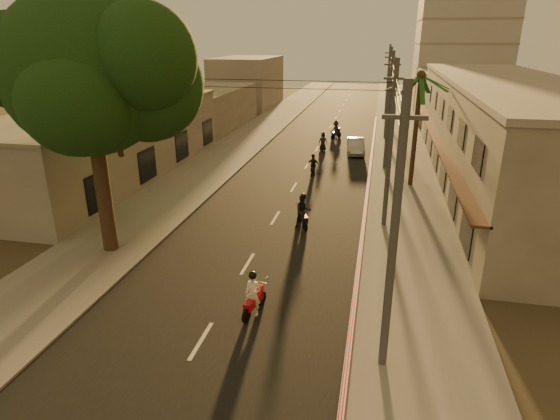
# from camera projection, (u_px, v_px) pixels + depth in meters

# --- Properties ---
(ground) EXTENTS (160.00, 160.00, 0.00)m
(ground) POSITION_uv_depth(u_px,v_px,m) (235.00, 285.00, 20.01)
(ground) COLOR #383023
(ground) RESTS_ON ground
(road) EXTENTS (10.00, 140.00, 0.02)m
(road) POSITION_uv_depth(u_px,v_px,m) (307.00, 165.00, 38.32)
(road) COLOR black
(road) RESTS_ON ground
(sidewalk_right) EXTENTS (5.00, 140.00, 0.12)m
(sidewalk_right) POSITION_uv_depth(u_px,v_px,m) (401.00, 170.00, 36.84)
(sidewalk_right) COLOR slate
(sidewalk_right) RESTS_ON ground
(sidewalk_left) EXTENTS (5.00, 140.00, 0.12)m
(sidewalk_left) POSITION_uv_depth(u_px,v_px,m) (220.00, 160.00, 39.76)
(sidewalk_left) COLOR slate
(sidewalk_left) RESTS_ON ground
(curb_stripe) EXTENTS (0.20, 60.00, 0.20)m
(curb_stripe) POSITION_uv_depth(u_px,v_px,m) (368.00, 186.00, 32.72)
(curb_stripe) COLOR red
(curb_stripe) RESTS_ON ground
(shophouse_row) EXTENTS (8.80, 34.20, 7.30)m
(shophouse_row) POSITION_uv_depth(u_px,v_px,m) (502.00, 133.00, 32.50)
(shophouse_row) COLOR gray
(shophouse_row) RESTS_ON ground
(left_building) EXTENTS (8.20, 24.20, 5.20)m
(left_building) POSITION_uv_depth(u_px,v_px,m) (109.00, 142.00, 34.63)
(left_building) COLOR gray
(left_building) RESTS_ON ground
(distant_tower) EXTENTS (12.10, 12.10, 28.00)m
(distant_tower) POSITION_uv_depth(u_px,v_px,m) (467.00, 4.00, 63.27)
(distant_tower) COLOR #B7B5B2
(distant_tower) RESTS_ON ground
(broadleaf_tree) EXTENTS (9.60, 8.70, 12.10)m
(broadleaf_tree) POSITION_uv_depth(u_px,v_px,m) (97.00, 73.00, 20.28)
(broadleaf_tree) COLOR black
(broadleaf_tree) RESTS_ON ground
(palm_tree) EXTENTS (5.00, 5.00, 8.20)m
(palm_tree) POSITION_uv_depth(u_px,v_px,m) (421.00, 82.00, 30.59)
(palm_tree) COLOR black
(palm_tree) RESTS_ON ground
(utility_poles) EXTENTS (1.20, 48.26, 9.00)m
(utility_poles) POSITION_uv_depth(u_px,v_px,m) (391.00, 85.00, 34.82)
(utility_poles) COLOR #38383A
(utility_poles) RESTS_ON ground
(filler_right) EXTENTS (8.00, 14.00, 6.00)m
(filler_right) POSITION_uv_depth(u_px,v_px,m) (451.00, 96.00, 57.45)
(filler_right) COLOR gray
(filler_right) RESTS_ON ground
(filler_left_near) EXTENTS (8.00, 14.00, 4.40)m
(filler_left_near) POSITION_uv_depth(u_px,v_px,m) (205.00, 108.00, 53.09)
(filler_left_near) COLOR gray
(filler_left_near) RESTS_ON ground
(filler_left_far) EXTENTS (8.00, 14.00, 7.00)m
(filler_left_far) POSITION_uv_depth(u_px,v_px,m) (247.00, 82.00, 69.12)
(filler_left_far) COLOR gray
(filler_left_far) RESTS_ON ground
(scooter_red) EXTENTS (0.88, 1.85, 1.84)m
(scooter_red) POSITION_uv_depth(u_px,v_px,m) (253.00, 296.00, 17.64)
(scooter_red) COLOR black
(scooter_red) RESTS_ON ground
(scooter_mid_a) EXTENTS (1.40, 1.89, 1.97)m
(scooter_mid_a) POSITION_uv_depth(u_px,v_px,m) (303.00, 212.00, 25.75)
(scooter_mid_a) COLOR black
(scooter_mid_a) RESTS_ON ground
(scooter_mid_b) EXTENTS (0.93, 1.67, 1.63)m
(scooter_mid_b) POSITION_uv_depth(u_px,v_px,m) (313.00, 166.00, 35.52)
(scooter_mid_b) COLOR black
(scooter_mid_b) RESTS_ON ground
(scooter_far_a) EXTENTS (0.90, 1.78, 1.75)m
(scooter_far_a) POSITION_uv_depth(u_px,v_px,m) (323.00, 142.00, 42.94)
(scooter_far_a) COLOR black
(scooter_far_a) RESTS_ON ground
(scooter_far_b) EXTENTS (1.69, 1.83, 1.93)m
(scooter_far_b) POSITION_uv_depth(u_px,v_px,m) (336.00, 131.00, 47.69)
(scooter_far_b) COLOR black
(scooter_far_b) RESTS_ON ground
(parked_car) EXTENTS (2.35, 4.43, 1.35)m
(parked_car) POSITION_uv_depth(u_px,v_px,m) (356.00, 146.00, 41.92)
(parked_car) COLOR #A3A6AB
(parked_car) RESTS_ON ground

